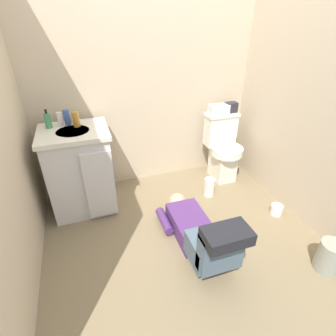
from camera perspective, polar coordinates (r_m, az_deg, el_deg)
The scene contains 16 objects.
ground_plane at distance 2.43m, azimuth 2.50°, elevation -14.20°, with size 2.79×3.02×0.04m, color #7F6D4F.
wall_back at distance 2.78m, azimuth -5.18°, elevation 20.20°, with size 2.45×0.08×2.40m, color #C8B497.
wall_right at distance 2.49m, azimuth 30.62°, elevation 15.10°, with size 0.08×2.02×2.40m, color #C8B497.
toilet at distance 3.07m, azimuth 11.70°, elevation 4.27°, with size 0.36×0.46×0.75m.
vanity_cabinet at distance 2.61m, azimuth -18.40°, elevation -0.42°, with size 0.60×0.53×0.82m.
faucet at distance 2.56m, azimuth -20.28°, elevation 9.90°, with size 0.02×0.02×0.10m, color silver.
person_plumber at distance 2.18m, azimuth 6.77°, elevation -13.63°, with size 0.39×1.06×0.52m.
tissue_box at distance 2.96m, azimuth 10.94°, elevation 12.43°, with size 0.22×0.11×0.10m, color silver.
toiletry_bag at distance 3.03m, azimuth 13.50°, elevation 12.68°, with size 0.12×0.09×0.11m, color #26262D.
soap_dispenser at distance 2.55m, azimuth -24.61°, elevation 9.37°, with size 0.06×0.06×0.17m.
bottle_white at distance 2.54m, azimuth -22.38°, elevation 9.71°, with size 0.05×0.05×0.13m, color silver.
bottle_blue at distance 2.56m, azimuth -21.11°, elevation 10.21°, with size 0.05×0.05×0.14m, color #4265B5.
bottle_amber at distance 2.49m, azimuth -19.35°, elevation 9.97°, with size 0.06×0.06×0.14m, color #C58530.
trash_can at distance 2.39m, azimuth 31.66°, elevation -16.05°, with size 0.18×0.18×0.25m, color gray.
paper_towel_roll at distance 2.83m, azimuth 8.96°, elevation -4.14°, with size 0.11×0.11×0.20m, color white.
toilet_paper_roll at distance 2.78m, azimuth 22.46°, elevation -8.34°, with size 0.11×0.11×0.10m, color white.
Camera 1 is at (-0.65, -1.60, 1.69)m, focal length 28.10 mm.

